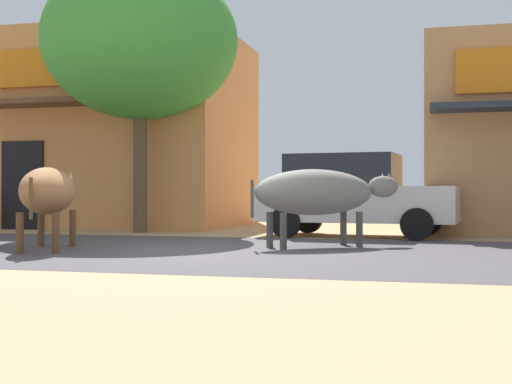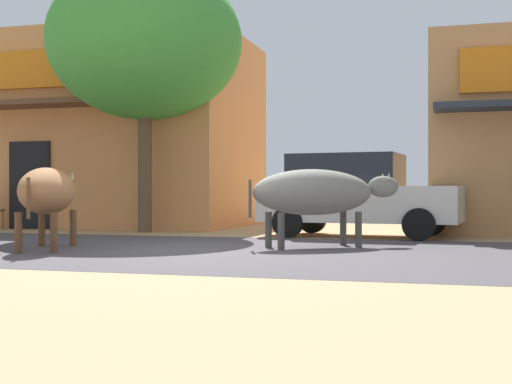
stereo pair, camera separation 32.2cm
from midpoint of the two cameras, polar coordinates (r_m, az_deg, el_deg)
name	(u,v)px [view 1 (the left image)]	position (r m, az deg, el deg)	size (l,w,h in m)	color
ground	(204,250)	(10.77, -5.11, -4.75)	(80.00, 80.00, 0.00)	tan
asphalt_road	(204,250)	(10.77, -5.11, -4.74)	(72.00, 6.12, 0.00)	#474247
storefront_left_cafe	(115,133)	(19.22, -11.86, 4.69)	(6.69, 5.74, 4.90)	#CE864A
roadside_tree	(140,42)	(15.99, -9.95, 11.93)	(4.29, 4.29, 5.92)	brown
parked_hatchback_car	(354,194)	(14.14, 7.28, -0.19)	(4.00, 2.12, 1.64)	beige
cow_near_brown	(49,192)	(11.32, -17.23, 0.02)	(1.33, 2.57, 1.27)	#9E683D
cow_far_dark	(318,193)	(11.35, 4.24, -0.06)	(2.39, 1.97, 1.26)	slate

